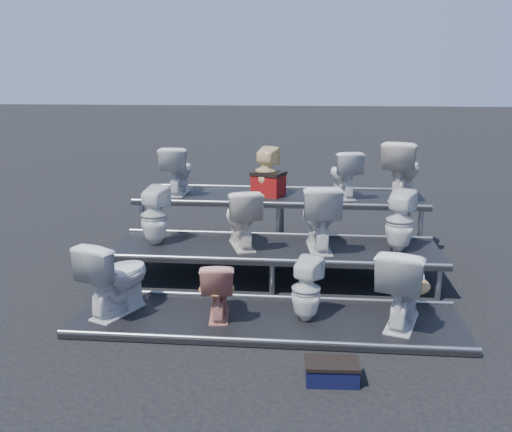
# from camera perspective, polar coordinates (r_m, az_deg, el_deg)

# --- Properties ---
(ground) EXTENTS (80.00, 80.00, 0.00)m
(ground) POSITION_cam_1_polar(r_m,az_deg,el_deg) (7.51, 1.86, -6.49)
(ground) COLOR black
(ground) RESTS_ON ground
(tier_front) EXTENTS (4.20, 1.20, 0.06)m
(tier_front) POSITION_cam_1_polar(r_m,az_deg,el_deg) (6.30, 1.10, -10.40)
(tier_front) COLOR black
(tier_front) RESTS_ON ground
(tier_mid) EXTENTS (4.20, 1.20, 0.46)m
(tier_mid) POSITION_cam_1_polar(r_m,az_deg,el_deg) (7.43, 1.87, -4.83)
(tier_mid) COLOR black
(tier_mid) RESTS_ON ground
(tier_back) EXTENTS (4.20, 1.20, 0.86)m
(tier_back) POSITION_cam_1_polar(r_m,az_deg,el_deg) (8.62, 2.43, -0.76)
(tier_back) COLOR black
(tier_back) RESTS_ON ground
(toilet_0) EXTENTS (0.76, 0.94, 0.84)m
(toilet_0) POSITION_cam_1_polar(r_m,az_deg,el_deg) (6.46, -13.81, -5.88)
(toilet_0) COLOR silver
(toilet_0) RESTS_ON tier_front
(toilet_1) EXTENTS (0.43, 0.67, 0.64)m
(toilet_1) POSITION_cam_1_polar(r_m,az_deg,el_deg) (6.22, -3.81, -7.24)
(toilet_1) COLOR tan
(toilet_1) RESTS_ON tier_front
(toilet_2) EXTENTS (0.41, 0.41, 0.69)m
(toilet_2) POSITION_cam_1_polar(r_m,az_deg,el_deg) (6.14, 5.04, -7.32)
(toilet_2) COLOR silver
(toilet_2) RESTS_ON tier_front
(toilet_3) EXTENTS (0.72, 0.95, 0.86)m
(toilet_3) POSITION_cam_1_polar(r_m,az_deg,el_deg) (6.19, 14.49, -6.73)
(toilet_3) COLOR silver
(toilet_3) RESTS_ON tier_front
(toilet_4) EXTENTS (0.43, 0.43, 0.77)m
(toilet_4) POSITION_cam_1_polar(r_m,az_deg,el_deg) (7.51, -10.14, 0.04)
(toilet_4) COLOR silver
(toilet_4) RESTS_ON tier_mid
(toilet_5) EXTENTS (0.64, 0.85, 0.77)m
(toilet_5) POSITION_cam_1_polar(r_m,az_deg,el_deg) (7.29, -1.48, -0.16)
(toilet_5) COLOR silver
(toilet_5) RESTS_ON tier_mid
(toilet_6) EXTENTS (0.57, 0.89, 0.85)m
(toilet_6) POSITION_cam_1_polar(r_m,az_deg,el_deg) (7.23, 6.33, -0.01)
(toilet_6) COLOR silver
(toilet_6) RESTS_ON tier_mid
(toilet_7) EXTENTS (0.47, 0.47, 0.78)m
(toilet_7) POSITION_cam_1_polar(r_m,az_deg,el_deg) (7.33, 14.17, -0.49)
(toilet_7) COLOR silver
(toilet_7) RESTS_ON tier_mid
(toilet_8) EXTENTS (0.43, 0.72, 0.73)m
(toilet_8) POSITION_cam_1_polar(r_m,az_deg,el_deg) (8.66, -7.83, 4.58)
(toilet_8) COLOR silver
(toilet_8) RESTS_ON tier_back
(toilet_9) EXTENTS (0.42, 0.42, 0.72)m
(toilet_9) POSITION_cam_1_polar(r_m,az_deg,el_deg) (8.46, 1.02, 4.47)
(toilet_9) COLOR beige
(toilet_9) RESTS_ON tier_back
(toilet_10) EXTENTS (0.55, 0.76, 0.70)m
(toilet_10) POSITION_cam_1_polar(r_m,az_deg,el_deg) (8.45, 8.76, 4.20)
(toilet_10) COLOR silver
(toilet_10) RESTS_ON tier_back
(toilet_11) EXTENTS (0.73, 0.94, 0.85)m
(toilet_11) POSITION_cam_1_polar(r_m,az_deg,el_deg) (8.53, 14.43, 4.53)
(toilet_11) COLOR silver
(toilet_11) RESTS_ON tier_back
(red_crate) EXTENTS (0.53, 0.48, 0.31)m
(red_crate) POSITION_cam_1_polar(r_m,az_deg,el_deg) (8.50, 1.25, 3.09)
(red_crate) COLOR maroon
(red_crate) RESTS_ON tier_back
(step_stool) EXTENTS (0.47, 0.30, 0.16)m
(step_stool) POSITION_cam_1_polar(r_m,az_deg,el_deg) (5.24, 7.60, -15.30)
(step_stool) COLOR black
(step_stool) RESTS_ON ground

